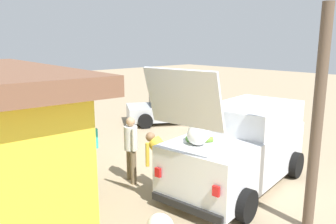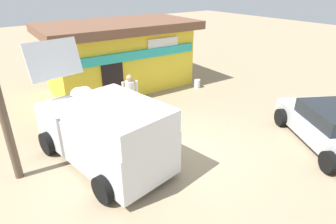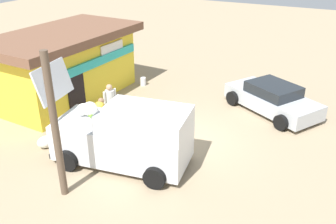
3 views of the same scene
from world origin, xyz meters
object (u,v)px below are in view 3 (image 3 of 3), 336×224
(parked_sedan, at_px, (272,98))
(unloaded_banana_pile, at_px, (47,142))
(paint_bucket, at_px, (143,81))
(storefront_bar, at_px, (66,64))
(vendor_standing, at_px, (110,102))
(customer_bending, at_px, (99,116))
(delivery_van, at_px, (126,136))

(parked_sedan, xyz_separation_m, unloaded_banana_pile, (-6.41, 6.27, -0.38))
(unloaded_banana_pile, height_order, paint_bucket, unloaded_banana_pile)
(storefront_bar, relative_size, parked_sedan, 1.62)
(storefront_bar, bearing_deg, vendor_standing, -113.09)
(customer_bending, height_order, unloaded_banana_pile, customer_bending)
(vendor_standing, bearing_deg, parked_sedan, -52.06)
(storefront_bar, distance_m, customer_bending, 4.27)
(delivery_van, height_order, paint_bucket, delivery_van)
(parked_sedan, bearing_deg, unloaded_banana_pile, 135.66)
(parked_sedan, bearing_deg, customer_bending, 135.08)
(customer_bending, distance_m, paint_bucket, 5.34)
(parked_sedan, bearing_deg, paint_bucket, 88.91)
(parked_sedan, distance_m, unloaded_banana_pile, 8.98)
(vendor_standing, height_order, paint_bucket, vendor_standing)
(storefront_bar, distance_m, vendor_standing, 3.63)
(delivery_van, relative_size, vendor_standing, 2.83)
(customer_bending, xyz_separation_m, unloaded_banana_pile, (-1.38, 1.25, -0.68))
(delivery_van, relative_size, customer_bending, 3.36)
(parked_sedan, relative_size, paint_bucket, 10.95)
(delivery_van, distance_m, vendor_standing, 2.72)
(vendor_standing, bearing_deg, delivery_van, -134.61)
(customer_bending, relative_size, paint_bucket, 3.61)
(delivery_van, bearing_deg, vendor_standing, 45.39)
(storefront_bar, xyz_separation_m, customer_bending, (-2.39, -3.48, -0.68))
(vendor_standing, height_order, customer_bending, vendor_standing)
(delivery_van, height_order, parked_sedan, delivery_van)
(unloaded_banana_pile, distance_m, paint_bucket, 6.53)
(vendor_standing, bearing_deg, storefront_bar, 66.91)
(storefront_bar, relative_size, delivery_van, 1.46)
(paint_bucket, bearing_deg, delivery_van, -153.86)
(delivery_van, xyz_separation_m, unloaded_banana_pile, (-0.45, 3.00, -0.79))
(storefront_bar, bearing_deg, parked_sedan, -72.69)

